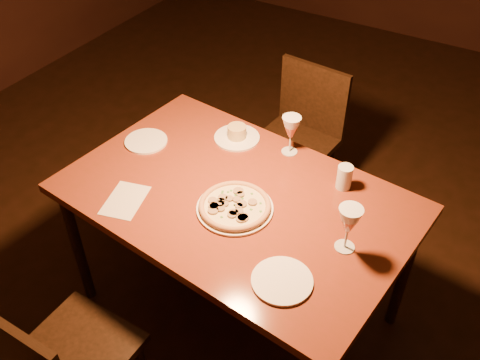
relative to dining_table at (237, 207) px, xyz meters
The scene contains 12 objects.
floor 0.75m from the dining_table, 13.91° to the left, with size 7.00×7.00×0.00m, color black.
dining_table is the anchor object (origin of this frame).
chair_near 0.91m from the dining_table, 107.36° to the right, with size 0.41×0.41×0.84m.
chair_far 0.94m from the dining_table, 97.50° to the left, with size 0.46×0.46×0.88m.
pizza_plate 0.12m from the dining_table, 63.50° to the right, with size 0.32×0.32×0.03m.
ramekin_saucer 0.42m from the dining_table, 120.70° to the left, with size 0.22×0.22×0.07m.
wine_glass_far 0.42m from the dining_table, 81.45° to the left, with size 0.09×0.09×0.19m, color #C76953, non-canonical shape.
wine_glass_right 0.53m from the dining_table, ahead, with size 0.09×0.09×0.20m, color #C76953, non-canonical shape.
water_tumbler 0.48m from the dining_table, 37.24° to the left, with size 0.07×0.07×0.11m, color silver.
side_plate_left 0.58m from the dining_table, 169.61° to the left, with size 0.20×0.20×0.01m, color white.
side_plate_near 0.50m from the dining_table, 39.73° to the right, with size 0.22×0.22×0.01m, color white.
menu_card 0.47m from the dining_table, 145.19° to the right, with size 0.15×0.22×0.00m, color beige.
Camera 1 is at (0.63, -1.49, 2.29)m, focal length 40.00 mm.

